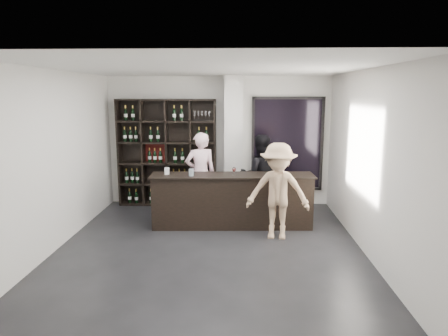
{
  "coord_description": "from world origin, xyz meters",
  "views": [
    {
      "loc": [
        0.5,
        -6.26,
        2.53
      ],
      "look_at": [
        0.19,
        1.1,
        1.14
      ],
      "focal_mm": 32.0,
      "sensor_mm": 36.0,
      "label": 1
    }
  ],
  "objects_px": {
    "wine_shelf": "(167,153)",
    "tasting_counter": "(232,201)",
    "customer": "(278,191)",
    "taster_pink": "(201,174)",
    "taster_black": "(260,175)"
  },
  "relations": [
    {
      "from": "taster_pink",
      "to": "customer",
      "type": "xyz_separation_m",
      "value": [
        1.48,
        -1.34,
        -0.02
      ]
    },
    {
      "from": "taster_pink",
      "to": "taster_black",
      "type": "height_order",
      "value": "taster_pink"
    },
    {
      "from": "taster_black",
      "to": "customer",
      "type": "xyz_separation_m",
      "value": [
        0.25,
        -1.34,
        -0.0
      ]
    },
    {
      "from": "tasting_counter",
      "to": "wine_shelf",
      "type": "bearing_deg",
      "value": 132.92
    },
    {
      "from": "customer",
      "to": "taster_pink",
      "type": "bearing_deg",
      "value": 145.91
    },
    {
      "from": "tasting_counter",
      "to": "taster_pink",
      "type": "relative_size",
      "value": 1.77
    },
    {
      "from": "wine_shelf",
      "to": "customer",
      "type": "relative_size",
      "value": 1.42
    },
    {
      "from": "wine_shelf",
      "to": "tasting_counter",
      "type": "height_order",
      "value": "wine_shelf"
    },
    {
      "from": "wine_shelf",
      "to": "tasting_counter",
      "type": "bearing_deg",
      "value": -44.32
    },
    {
      "from": "taster_pink",
      "to": "customer",
      "type": "bearing_deg",
      "value": 121.62
    },
    {
      "from": "tasting_counter",
      "to": "taster_black",
      "type": "bearing_deg",
      "value": 50.69
    },
    {
      "from": "customer",
      "to": "tasting_counter",
      "type": "bearing_deg",
      "value": 151.78
    },
    {
      "from": "tasting_counter",
      "to": "customer",
      "type": "height_order",
      "value": "customer"
    },
    {
      "from": "tasting_counter",
      "to": "taster_black",
      "type": "distance_m",
      "value": 0.99
    },
    {
      "from": "tasting_counter",
      "to": "customer",
      "type": "distance_m",
      "value": 1.05
    }
  ]
}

